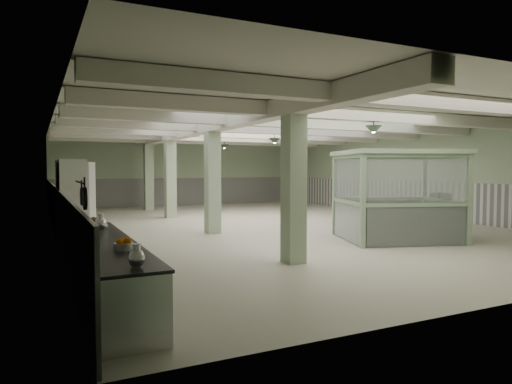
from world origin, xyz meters
name	(u,v)px	position (x,y,z in m)	size (l,w,h in m)	color
floor	(269,225)	(0.00, 0.00, 0.00)	(20.00, 20.00, 0.00)	beige
ceiling	(269,124)	(0.00, 0.00, 3.60)	(14.00, 20.00, 0.02)	silver
wall_back	(186,173)	(0.00, 10.00, 1.80)	(14.00, 0.02, 3.60)	#98AA88
wall_left	(55,177)	(-7.00, 0.00, 1.80)	(0.02, 20.00, 3.60)	#98AA88
wall_right	(415,174)	(7.00, 0.00, 1.80)	(0.02, 20.00, 3.60)	#98AA88
wainscot_left	(56,213)	(-6.97, 0.00, 0.75)	(0.05, 19.90, 1.50)	silver
wainscot_right	(414,199)	(6.97, 0.00, 0.75)	(0.05, 19.90, 1.50)	silver
wainscot_back	(186,192)	(0.00, 9.97, 0.75)	(13.90, 0.05, 1.50)	silver
girder	(202,128)	(-2.50, 0.00, 3.38)	(0.45, 19.90, 0.40)	silver
beam_a	(435,102)	(0.00, -7.50, 3.42)	(13.90, 0.35, 0.32)	silver
beam_b	(358,115)	(0.00, -5.00, 3.42)	(13.90, 0.35, 0.32)	silver
beam_c	(306,123)	(0.00, -2.50, 3.42)	(13.90, 0.35, 0.32)	silver
beam_d	(269,130)	(0.00, 0.00, 3.42)	(13.90, 0.35, 0.32)	silver
beam_e	(240,134)	(0.00, 2.50, 3.42)	(13.90, 0.35, 0.32)	silver
beam_f	(218,138)	(0.00, 5.00, 3.42)	(13.90, 0.35, 0.32)	silver
beam_g	(200,141)	(0.00, 7.50, 3.42)	(13.90, 0.35, 0.32)	silver
column_a	(294,180)	(-2.50, -6.00, 1.80)	(0.42, 0.42, 3.60)	#A8BF9A
column_b	(212,176)	(-2.50, -1.00, 1.80)	(0.42, 0.42, 3.60)	#A8BF9A
column_c	(170,174)	(-2.50, 4.00, 1.80)	(0.42, 0.42, 3.60)	#A8BF9A
column_d	(149,173)	(-2.50, 8.00, 1.80)	(0.42, 0.42, 3.60)	#A8BF9A
hook_rail	(80,182)	(-6.93, -7.60, 1.85)	(0.02, 0.02, 1.20)	black
pendant_front	(374,130)	(0.50, -5.00, 3.05)	(0.44, 0.44, 0.22)	#2C3A2B
pendant_mid	(275,141)	(0.50, 0.50, 3.05)	(0.44, 0.44, 0.22)	#2C3A2B
pendant_back	(224,147)	(0.50, 5.50, 3.05)	(0.44, 0.44, 0.22)	#2C3A2B
prep_counter	(104,269)	(-6.54, -7.00, 0.46)	(0.88, 5.02, 0.91)	silver
pitcher_near	(100,222)	(-6.44, -5.75, 1.06)	(0.22, 0.25, 0.32)	silver
pitcher_far	(137,256)	(-6.45, -9.16, 1.04)	(0.19, 0.22, 0.28)	silver
veg_colander	(96,224)	(-6.49, -5.47, 1.00)	(0.46, 0.46, 0.21)	#3E3E43
orange_bowl	(124,247)	(-6.40, -7.98, 0.95)	(0.28, 0.28, 0.10)	#B2B2B7
skillet_near	(85,199)	(-6.88, -7.78, 1.63)	(0.32, 0.32, 0.04)	black
skillet_far	(82,197)	(-6.88, -7.31, 1.63)	(0.26, 0.26, 0.03)	black
walkin_cooler	(72,200)	(-6.62, -1.11, 1.17)	(0.97, 2.56, 2.35)	silver
guard_booth	(397,179)	(1.78, -4.52, 1.73)	(3.85, 3.54, 2.54)	#93AF8C
filing_cabinet	(440,214)	(3.53, -4.48, 0.65)	(0.42, 0.60, 1.30)	#5F6453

